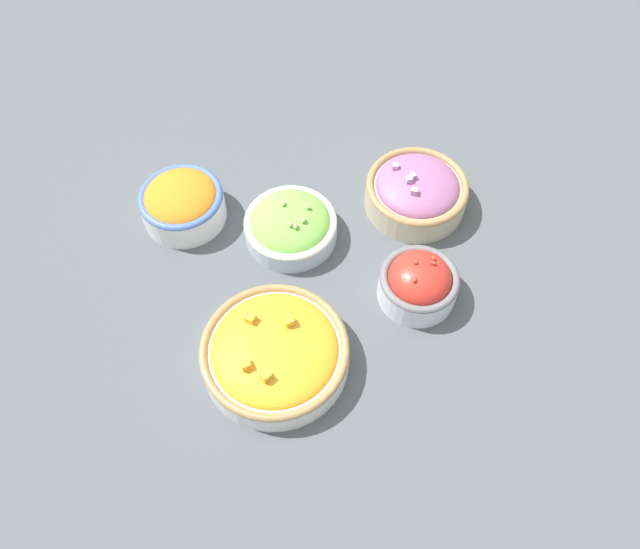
# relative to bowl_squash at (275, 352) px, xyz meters

# --- Properties ---
(ground_plane) EXTENTS (3.00, 3.00, 0.00)m
(ground_plane) POSITION_rel_bowl_squash_xyz_m (0.08, 0.11, -0.03)
(ground_plane) COLOR #4C5156
(bowl_squash) EXTENTS (0.20, 0.20, 0.07)m
(bowl_squash) POSITION_rel_bowl_squash_xyz_m (0.00, 0.00, 0.00)
(bowl_squash) COLOR white
(bowl_squash) RESTS_ON ground_plane
(bowl_cherry_tomatoes) EXTENTS (0.11, 0.11, 0.08)m
(bowl_cherry_tomatoes) POSITION_rel_bowl_squash_xyz_m (0.21, 0.08, 0.00)
(bowl_cherry_tomatoes) COLOR silver
(bowl_cherry_tomatoes) RESTS_ON ground_plane
(bowl_red_onion) EXTENTS (0.16, 0.16, 0.08)m
(bowl_red_onion) POSITION_rel_bowl_squash_xyz_m (0.25, 0.25, 0.00)
(bowl_red_onion) COLOR beige
(bowl_red_onion) RESTS_ON ground_plane
(bowl_carrots) EXTENTS (0.13, 0.13, 0.07)m
(bowl_carrots) POSITION_rel_bowl_squash_xyz_m (-0.12, 0.27, 0.01)
(bowl_carrots) COLOR white
(bowl_carrots) RESTS_ON ground_plane
(bowl_lettuce) EXTENTS (0.14, 0.14, 0.07)m
(bowl_lettuce) POSITION_rel_bowl_squash_xyz_m (0.04, 0.21, -0.00)
(bowl_lettuce) COLOR #B2C1CC
(bowl_lettuce) RESTS_ON ground_plane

